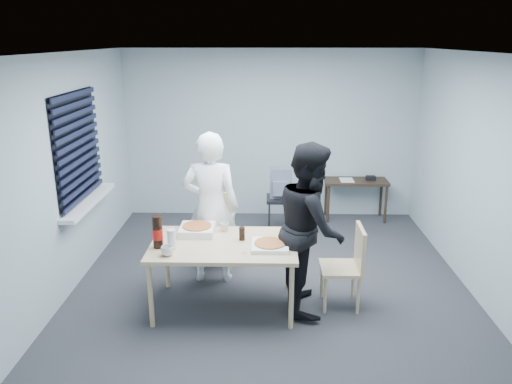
{
  "coord_description": "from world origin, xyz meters",
  "views": [
    {
      "loc": [
        -0.06,
        -5.16,
        2.74
      ],
      "look_at": [
        -0.17,
        0.1,
        1.11
      ],
      "focal_mm": 35.0,
      "sensor_mm": 36.0,
      "label": 1
    }
  ],
  "objects_px": {
    "side_table": "(356,185)",
    "soda_bottle": "(158,232)",
    "dining_table": "(224,248)",
    "stool": "(280,205)",
    "mug_a": "(167,251)",
    "backpack": "(281,184)",
    "mug_b": "(224,227)",
    "chair_far": "(217,224)",
    "person_white": "(211,208)",
    "chair_right": "(349,261)",
    "person_black": "(310,227)"
  },
  "relations": [
    {
      "from": "side_table",
      "to": "soda_bottle",
      "type": "height_order",
      "value": "soda_bottle"
    },
    {
      "from": "dining_table",
      "to": "side_table",
      "type": "bearing_deg",
      "value": 56.06
    },
    {
      "from": "stool",
      "to": "mug_a",
      "type": "relative_size",
      "value": 4.55
    },
    {
      "from": "stool",
      "to": "dining_table",
      "type": "bearing_deg",
      "value": -107.27
    },
    {
      "from": "backpack",
      "to": "mug_b",
      "type": "relative_size",
      "value": 4.33
    },
    {
      "from": "mug_b",
      "to": "soda_bottle",
      "type": "distance_m",
      "value": 0.79
    },
    {
      "from": "side_table",
      "to": "chair_far",
      "type": "bearing_deg",
      "value": -141.37
    },
    {
      "from": "side_table",
      "to": "stool",
      "type": "bearing_deg",
      "value": -151.12
    },
    {
      "from": "person_white",
      "to": "side_table",
      "type": "distance_m",
      "value": 2.92
    },
    {
      "from": "side_table",
      "to": "mug_b",
      "type": "distance_m",
      "value": 3.02
    },
    {
      "from": "dining_table",
      "to": "stool",
      "type": "xyz_separation_m",
      "value": [
        0.64,
        2.06,
        -0.22
      ]
    },
    {
      "from": "side_table",
      "to": "stool",
      "type": "relative_size",
      "value": 1.71
    },
    {
      "from": "chair_right",
      "to": "person_white",
      "type": "bearing_deg",
      "value": 158.63
    },
    {
      "from": "chair_far",
      "to": "mug_b",
      "type": "distance_m",
      "value": 0.83
    },
    {
      "from": "person_black",
      "to": "backpack",
      "type": "relative_size",
      "value": 4.09
    },
    {
      "from": "person_black",
      "to": "mug_b",
      "type": "xyz_separation_m",
      "value": [
        -0.91,
        0.28,
        -0.11
      ]
    },
    {
      "from": "side_table",
      "to": "backpack",
      "type": "relative_size",
      "value": 2.21
    },
    {
      "from": "chair_right",
      "to": "mug_b",
      "type": "height_order",
      "value": "chair_right"
    },
    {
      "from": "chair_right",
      "to": "mug_a",
      "type": "height_order",
      "value": "chair_right"
    },
    {
      "from": "person_black",
      "to": "soda_bottle",
      "type": "height_order",
      "value": "person_black"
    },
    {
      "from": "chair_far",
      "to": "stool",
      "type": "bearing_deg",
      "value": 49.19
    },
    {
      "from": "chair_right",
      "to": "backpack",
      "type": "distance_m",
      "value": 2.13
    },
    {
      "from": "dining_table",
      "to": "chair_right",
      "type": "bearing_deg",
      "value": 1.88
    },
    {
      "from": "mug_b",
      "to": "person_white",
      "type": "bearing_deg",
      "value": 121.13
    },
    {
      "from": "side_table",
      "to": "stool",
      "type": "xyz_separation_m",
      "value": [
        -1.19,
        -0.65,
        -0.11
      ]
    },
    {
      "from": "chair_right",
      "to": "mug_a",
      "type": "xyz_separation_m",
      "value": [
        -1.83,
        -0.36,
        0.26
      ]
    },
    {
      "from": "stool",
      "to": "mug_a",
      "type": "height_order",
      "value": "mug_a"
    },
    {
      "from": "chair_far",
      "to": "backpack",
      "type": "xyz_separation_m",
      "value": [
        0.82,
        0.94,
        0.26
      ]
    },
    {
      "from": "backpack",
      "to": "mug_b",
      "type": "distance_m",
      "value": 1.83
    },
    {
      "from": "chair_right",
      "to": "backpack",
      "type": "xyz_separation_m",
      "value": [
        -0.67,
        2.01,
        0.26
      ]
    },
    {
      "from": "mug_a",
      "to": "backpack",
      "type": "bearing_deg",
      "value": 63.87
    },
    {
      "from": "dining_table",
      "to": "person_white",
      "type": "height_order",
      "value": "person_white"
    },
    {
      "from": "dining_table",
      "to": "chair_right",
      "type": "relative_size",
      "value": 1.68
    },
    {
      "from": "chair_right",
      "to": "stool",
      "type": "height_order",
      "value": "chair_right"
    },
    {
      "from": "stool",
      "to": "chair_right",
      "type": "bearing_deg",
      "value": -71.76
    },
    {
      "from": "person_white",
      "to": "mug_b",
      "type": "relative_size",
      "value": 17.7
    },
    {
      "from": "person_white",
      "to": "backpack",
      "type": "bearing_deg",
      "value": -120.52
    },
    {
      "from": "person_black",
      "to": "mug_a",
      "type": "xyz_separation_m",
      "value": [
        -1.41,
        -0.37,
        -0.11
      ]
    },
    {
      "from": "dining_table",
      "to": "soda_bottle",
      "type": "xyz_separation_m",
      "value": [
        -0.65,
        -0.13,
        0.22
      ]
    },
    {
      "from": "chair_far",
      "to": "person_black",
      "type": "bearing_deg",
      "value": -44.66
    },
    {
      "from": "chair_far",
      "to": "soda_bottle",
      "type": "bearing_deg",
      "value": -110.69
    },
    {
      "from": "soda_bottle",
      "to": "dining_table",
      "type": "bearing_deg",
      "value": 11.0
    },
    {
      "from": "backpack",
      "to": "person_white",
      "type": "bearing_deg",
      "value": -105.25
    },
    {
      "from": "person_white",
      "to": "person_black",
      "type": "height_order",
      "value": "same"
    },
    {
      "from": "stool",
      "to": "soda_bottle",
      "type": "relative_size",
      "value": 1.68
    },
    {
      "from": "mug_b",
      "to": "mug_a",
      "type": "bearing_deg",
      "value": -127.46
    },
    {
      "from": "dining_table",
      "to": "soda_bottle",
      "type": "height_order",
      "value": "soda_bottle"
    },
    {
      "from": "chair_far",
      "to": "soda_bottle",
      "type": "relative_size",
      "value": 2.67
    },
    {
      "from": "chair_right",
      "to": "person_black",
      "type": "height_order",
      "value": "person_black"
    },
    {
      "from": "dining_table",
      "to": "chair_far",
      "type": "bearing_deg",
      "value": 99.09
    }
  ]
}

